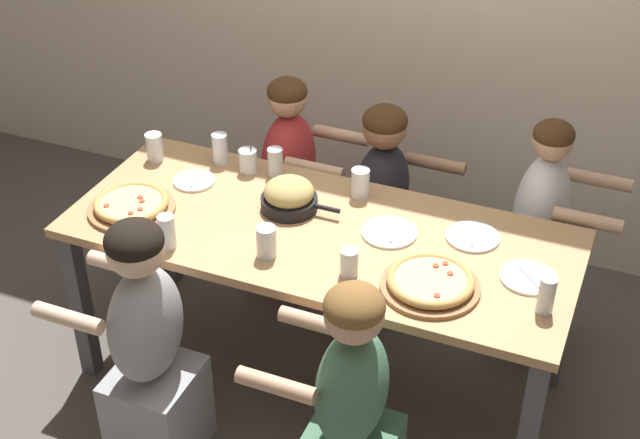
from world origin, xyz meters
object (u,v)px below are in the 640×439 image
object	(u,v)px
cocktail_glass_blue	(248,162)
empty_plate_b	(194,181)
empty_plate_d	(473,237)
drinking_glass_g	(220,150)
diner_near_midleft	(149,353)
diner_far_center	(382,214)
skillet_bowl	(289,196)
empty_plate_c	(389,232)
drinking_glass_d	(155,148)
drinking_glass_b	(266,244)
drinking_glass_e	(275,164)
drinking_glass_f	(167,233)
diner_far_midleft	(290,191)
pizza_board_main	(131,205)
pizza_board_second	(430,283)
diner_far_right	(537,245)
diner_near_midright	(350,418)
drinking_glass_c	(349,263)
drinking_glass_h	(360,185)
drinking_glass_a	(546,297)

from	to	relation	value
cocktail_glass_blue	empty_plate_b	bearing A→B (deg)	-135.77
empty_plate_d	drinking_glass_g	xyz separation A→B (m)	(-1.21, 0.15, 0.06)
diner_near_midleft	diner_far_center	bearing A→B (deg)	-20.74
skillet_bowl	empty_plate_c	distance (m)	0.45
drinking_glass_d	diner_near_midleft	distance (m)	1.05
drinking_glass_b	drinking_glass_e	size ratio (longest dim) A/B	0.98
cocktail_glass_blue	diner_far_center	xyz separation A→B (m)	(0.52, 0.34, -0.36)
drinking_glass_f	diner_far_midleft	world-z (taller)	diner_far_midleft
pizza_board_main	pizza_board_second	bearing A→B (deg)	-1.19
diner_far_right	diner_near_midleft	bearing A→B (deg)	-43.50
pizza_board_main	diner_near_midright	xyz separation A→B (m)	(1.16, -0.47, -0.32)
pizza_board_second	drinking_glass_b	xyz separation A→B (m)	(-0.64, -0.04, 0.03)
cocktail_glass_blue	drinking_glass_d	xyz separation A→B (m)	(-0.44, -0.07, 0.01)
empty_plate_b	diner_far_right	bearing A→B (deg)	19.77
drinking_glass_c	drinking_glass_h	bearing A→B (deg)	106.11
drinking_glass_c	diner_near_midleft	world-z (taller)	diner_near_midleft
skillet_bowl	diner_near_midright	xyz separation A→B (m)	(0.56, -0.74, -0.36)
empty_plate_d	drinking_glass_a	bearing A→B (deg)	-44.83
empty_plate_b	drinking_glass_e	bearing A→B (deg)	32.24
diner_far_center	drinking_glass_a	bearing A→B (deg)	47.34
pizza_board_main	drinking_glass_g	bearing A→B (deg)	72.51
empty_plate_d	diner_near_midleft	size ratio (longest dim) A/B	0.19
empty_plate_b	cocktail_glass_blue	size ratio (longest dim) A/B	1.35
skillet_bowl	drinking_glass_g	distance (m)	0.50
empty_plate_b	empty_plate_d	distance (m)	1.23
empty_plate_b	drinking_glass_e	xyz separation A→B (m)	(0.30, 0.19, 0.05)
diner_far_center	diner_near_midright	bearing A→B (deg)	14.49
empty_plate_d	diner_near_midleft	distance (m)	1.34
drinking_glass_b	diner_far_right	distance (m)	1.31
pizza_board_second	empty_plate_c	xyz separation A→B (m)	(-0.25, 0.28, -0.02)
drinking_glass_h	diner_far_right	distance (m)	0.87
empty_plate_c	drinking_glass_h	xyz separation A→B (m)	(-0.21, 0.22, 0.05)
drinking_glass_e	drinking_glass_g	world-z (taller)	drinking_glass_g
empty_plate_d	drinking_glass_h	distance (m)	0.54
drinking_glass_h	diner_near_midright	xyz separation A→B (m)	(0.32, -0.94, -0.35)
empty_plate_d	drinking_glass_b	world-z (taller)	drinking_glass_b
drinking_glass_d	drinking_glass_f	bearing A→B (deg)	-54.66
empty_plate_d	diner_near_midright	distance (m)	0.90
empty_plate_b	empty_plate_d	world-z (taller)	same
pizza_board_main	diner_far_center	xyz separation A→B (m)	(0.83, 0.81, -0.33)
skillet_bowl	drinking_glass_f	bearing A→B (deg)	-127.03
drinking_glass_a	diner_far_midleft	bearing A→B (deg)	149.15
drinking_glass_e	diner_near_midleft	size ratio (longest dim) A/B	0.12
empty_plate_d	diner_far_center	bearing A→B (deg)	138.85
diner_near_midright	diner_far_midleft	bearing A→B (deg)	32.17
pizza_board_second	diner_far_right	distance (m)	0.94
drinking_glass_b	drinking_glass_f	distance (m)	0.39
pizza_board_second	diner_far_midleft	distance (m)	1.31
drinking_glass_h	diner_near_midright	size ratio (longest dim) A/B	0.12
skillet_bowl	drinking_glass_e	bearing A→B (deg)	126.93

